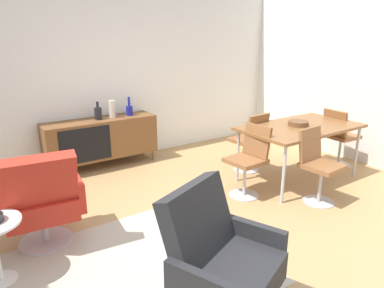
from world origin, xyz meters
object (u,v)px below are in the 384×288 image
(vase_cobalt, at_px, (129,110))
(dining_chair_far_end, at_px, (339,135))
(armchair_black_shell, at_px, (220,260))
(dining_chair_back_left, at_px, (250,140))
(vase_sculptural_dark, at_px, (98,113))
(dining_chair_front_left, at_px, (318,163))
(vase_ceramic_small, at_px, (112,109))
(lounge_chair_red, at_px, (41,199))
(dining_table, at_px, (301,129))
(dining_chair_near_window, at_px, (249,158))
(sideboard, at_px, (101,138))
(wooden_bowl_on_table, at_px, (298,123))

(vase_cobalt, xyz_separation_m, dining_chair_far_end, (2.44, -1.91, -0.34))
(dining_chair_far_end, relative_size, armchair_black_shell, 0.90)
(vase_cobalt, distance_m, dining_chair_back_left, 1.84)
(vase_sculptural_dark, bearing_deg, dining_chair_front_left, -55.97)
(vase_sculptural_dark, height_order, dining_chair_front_left, vase_sculptural_dark)
(vase_sculptural_dark, relative_size, vase_ceramic_small, 1.02)
(dining_chair_back_left, distance_m, lounge_chair_red, 2.85)
(dining_table, bearing_deg, dining_chair_near_window, 179.75)
(dining_chair_far_end, xyz_separation_m, armchair_black_shell, (-3.29, -1.35, -0.00))
(vase_sculptural_dark, distance_m, dining_chair_front_left, 3.01)
(vase_sculptural_dark, relative_size, dining_chair_back_left, 0.30)
(dining_chair_back_left, bearing_deg, lounge_chair_red, -173.57)
(dining_table, relative_size, dining_chair_front_left, 1.87)
(dining_chair_near_window, bearing_deg, sideboard, 120.42)
(vase_ceramic_small, relative_size, lounge_chair_red, 0.27)
(dining_table, distance_m, wooden_bowl_on_table, 0.08)
(vase_cobalt, height_order, dining_chair_back_left, vase_cobalt)
(sideboard, bearing_deg, armchair_black_shell, -96.77)
(dining_table, xyz_separation_m, dining_chair_back_left, (-0.35, 0.56, -0.23))
(wooden_bowl_on_table, relative_size, dining_chair_front_left, 0.30)
(dining_chair_back_left, bearing_deg, dining_chair_front_left, -90.47)
(dining_chair_front_left, bearing_deg, lounge_chair_red, 164.19)
(dining_table, height_order, wooden_bowl_on_table, wooden_bowl_on_table)
(dining_chair_far_end, bearing_deg, vase_cobalt, 141.86)
(dining_chair_back_left, bearing_deg, sideboard, 140.84)
(vase_sculptural_dark, bearing_deg, dining_table, -43.41)
(vase_sculptural_dark, height_order, vase_ceramic_small, vase_sculptural_dark)
(sideboard, distance_m, armchair_black_shell, 3.28)
(sideboard, bearing_deg, lounge_chair_red, -124.81)
(lounge_chair_red, relative_size, armchair_black_shell, 1.00)
(dining_table, relative_size, dining_chair_far_end, 1.87)
(dining_chair_front_left, relative_size, dining_chair_far_end, 1.00)
(vase_ceramic_small, xyz_separation_m, dining_chair_near_window, (0.93, -1.91, -0.38))
(vase_ceramic_small, bearing_deg, dining_chair_front_left, -59.44)
(dining_chair_far_end, bearing_deg, dining_chair_back_left, 155.80)
(armchair_black_shell, bearing_deg, lounge_chair_red, 116.17)
(wooden_bowl_on_table, xyz_separation_m, dining_chair_back_left, (-0.33, 0.53, -0.30))
(vase_cobalt, xyz_separation_m, wooden_bowl_on_table, (1.53, -1.89, -0.03))
(dining_chair_far_end, distance_m, dining_chair_near_window, 1.78)
(sideboard, relative_size, vase_ceramic_small, 6.37)
(dining_table, bearing_deg, vase_cobalt, 128.90)
(dining_chair_far_end, xyz_separation_m, lounge_chair_red, (-4.07, 0.24, -0.00))
(dining_chair_front_left, distance_m, armchair_black_shell, 2.19)
(vase_cobalt, height_order, dining_chair_far_end, vase_cobalt)
(wooden_bowl_on_table, bearing_deg, dining_chair_front_left, -119.75)
(dining_table, distance_m, armchair_black_shell, 2.76)
(dining_chair_far_end, height_order, armchair_black_shell, armchair_black_shell)
(vase_sculptural_dark, bearing_deg, armchair_black_shell, -96.50)
(vase_sculptural_dark, height_order, dining_chair_far_end, vase_sculptural_dark)
(wooden_bowl_on_table, relative_size, dining_chair_near_window, 0.30)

